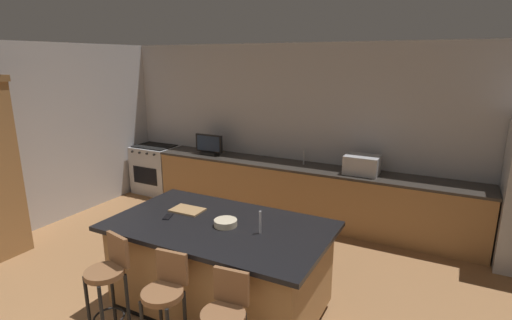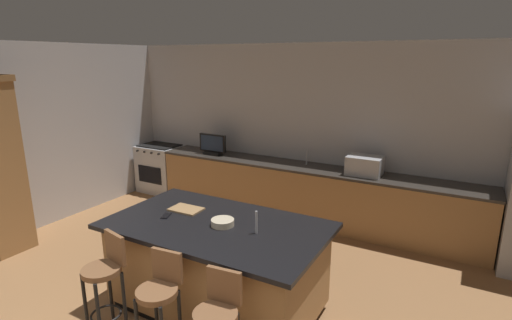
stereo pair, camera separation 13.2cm
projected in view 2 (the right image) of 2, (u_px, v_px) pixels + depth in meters
wall_back at (320, 132)px, 6.19m from camera, size 7.52×0.12×2.74m
wall_left at (39, 137)px, 5.85m from camera, size 0.12×5.16×2.74m
counter_back at (306, 194)px, 6.13m from camera, size 5.19×0.62×0.89m
kitchen_island at (217, 266)px, 3.95m from camera, size 2.17×1.26×0.94m
range_oven at (161, 168)px, 7.54m from camera, size 0.80×0.63×0.91m
microwave at (365, 166)px, 5.57m from camera, size 0.48×0.36×0.27m
tv_monitor at (213, 145)px, 6.74m from camera, size 0.51×0.16×0.35m
sink_faucet_back at (307, 157)px, 6.09m from camera, size 0.02×0.02×0.24m
sink_faucet_island at (256, 222)px, 3.59m from camera, size 0.02×0.02×0.22m
bar_stool_left at (106, 278)px, 3.49m from camera, size 0.35×0.36×1.00m
bar_stool_center at (160, 299)px, 3.23m from camera, size 0.34×0.35×0.97m
fruit_bowl at (223, 222)px, 3.78m from camera, size 0.22×0.22×0.06m
cell_phone at (166, 216)px, 4.01m from camera, size 0.12×0.17×0.01m
cutting_board at (186, 209)px, 4.17m from camera, size 0.35×0.23×0.02m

